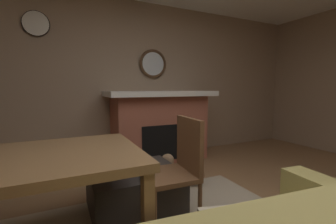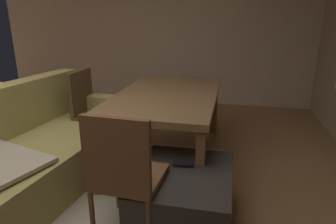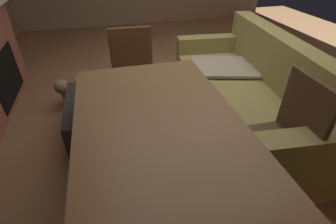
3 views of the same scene
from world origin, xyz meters
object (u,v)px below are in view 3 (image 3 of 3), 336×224
(ottoman_coffee_table, at_px, (106,115))
(dining_chair_north, at_px, (285,133))
(couch, at_px, (246,95))
(tv_remote, at_px, (105,102))
(dining_chair_west, at_px, (133,69))
(small_dog, at_px, (77,88))
(dining_table, at_px, (161,138))

(ottoman_coffee_table, relative_size, dining_chair_north, 0.91)
(couch, relative_size, tv_remote, 14.19)
(dining_chair_west, xyz_separation_m, small_dog, (-0.40, -0.65, -0.34))
(dining_chair_west, bearing_deg, couch, 66.64)
(tv_remote, height_order, dining_table, dining_table)
(dining_chair_north, bearing_deg, couch, 166.35)
(couch, height_order, ottoman_coffee_table, couch)
(dining_table, distance_m, dining_chair_west, 1.31)
(dining_table, height_order, small_dog, dining_table)
(tv_remote, bearing_deg, dining_chair_north, 46.69)
(couch, bearing_deg, ottoman_coffee_table, -96.91)
(dining_table, bearing_deg, dining_chair_west, 179.78)
(couch, bearing_deg, dining_chair_west, -113.36)
(dining_table, height_order, dining_chair_north, dining_chair_north)
(couch, distance_m, small_dog, 1.95)
(couch, relative_size, dining_chair_west, 2.44)
(ottoman_coffee_table, distance_m, dining_table, 1.16)
(small_dog, bearing_deg, tv_remote, 22.31)
(tv_remote, xyz_separation_m, dining_table, (0.92, 0.32, 0.26))
(ottoman_coffee_table, distance_m, dining_chair_west, 0.56)
(tv_remote, height_order, dining_chair_north, dining_chair_north)
(dining_chair_north, bearing_deg, ottoman_coffee_table, -129.20)
(tv_remote, xyz_separation_m, dining_chair_north, (0.92, 1.22, 0.12))
(couch, relative_size, dining_chair_north, 2.44)
(ottoman_coffee_table, height_order, dining_chair_west, dining_chair_west)
(dining_table, relative_size, dining_chair_north, 1.96)
(dining_chair_west, bearing_deg, ottoman_coffee_table, -49.48)
(ottoman_coffee_table, distance_m, small_dog, 0.76)
(ottoman_coffee_table, distance_m, tv_remote, 0.23)
(tv_remote, bearing_deg, couch, 80.34)
(tv_remote, xyz_separation_m, small_dog, (-0.78, -0.32, -0.23))
(ottoman_coffee_table, xyz_separation_m, dining_chair_west, (-0.30, 0.35, 0.33))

